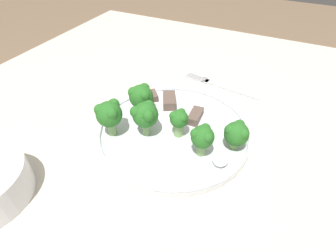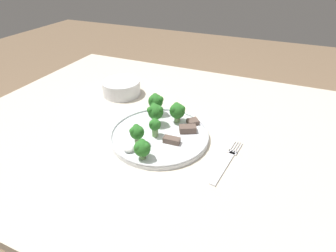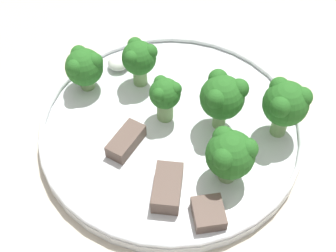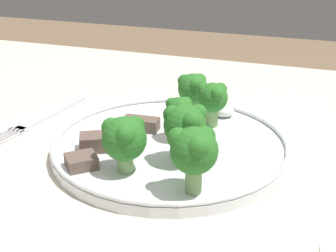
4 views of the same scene
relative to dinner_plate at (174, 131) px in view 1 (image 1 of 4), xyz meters
name	(u,v)px [view 1 (image 1 of 4)]	position (x,y,z in m)	size (l,w,h in m)	color
table	(138,171)	(-0.04, 0.06, -0.11)	(1.23, 0.97, 0.74)	beige
dinner_plate	(174,131)	(0.00, 0.00, 0.00)	(0.29, 0.29, 0.02)	white
fork	(221,86)	(0.21, -0.03, -0.01)	(0.05, 0.19, 0.00)	silver
broccoli_floret_near_rim_left	(203,137)	(-0.04, -0.07, 0.04)	(0.04, 0.04, 0.06)	#7FA866
broccoli_floret_center_left	(179,120)	(-0.01, -0.01, 0.04)	(0.03, 0.03, 0.06)	#7FA866
broccoli_floret_back_left	(145,114)	(-0.03, 0.04, 0.05)	(0.05, 0.05, 0.07)	#7FA866
broccoli_floret_front_left	(141,96)	(0.02, 0.08, 0.04)	(0.05, 0.05, 0.06)	#7FA866
broccoli_floret_center_back	(109,114)	(-0.06, 0.10, 0.05)	(0.05, 0.05, 0.07)	#7FA866
broccoli_floret_mid_cluster	(237,133)	(0.01, -0.11, 0.04)	(0.04, 0.04, 0.05)	#7FA866
meat_slice_front_slice	(195,116)	(0.05, -0.02, 0.01)	(0.05, 0.02, 0.02)	brown
meat_slice_middle_slice	(169,101)	(0.07, 0.04, 0.01)	(0.06, 0.05, 0.02)	brown
meat_slice_rear_slice	(150,96)	(0.07, 0.09, 0.01)	(0.04, 0.04, 0.01)	brown
sauce_dollop	(220,162)	(-0.05, -0.10, 0.01)	(0.03, 0.03, 0.02)	white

